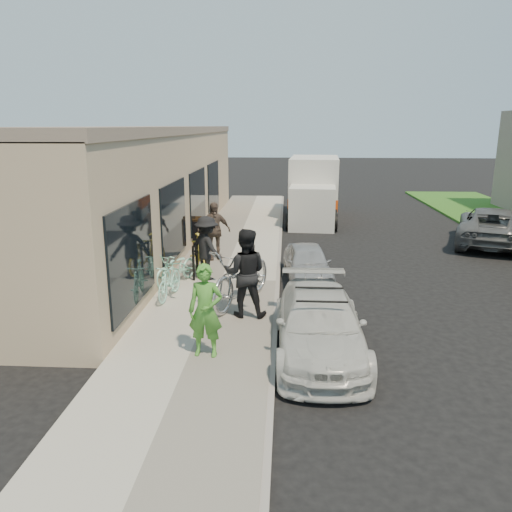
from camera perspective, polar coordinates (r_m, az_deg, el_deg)
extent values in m
plane|color=black|center=(10.89, 4.57, -8.36)|extent=(120.00, 120.00, 0.00)
cube|color=#A39F93|center=(13.79, -3.99, -3.00)|extent=(3.00, 34.00, 0.15)
cube|color=gray|center=(13.69, 2.47, -3.17)|extent=(0.12, 34.00, 0.13)
cube|color=tan|center=(18.84, -12.05, 7.48)|extent=(3.50, 20.00, 4.00)
cube|color=gray|center=(18.71, -12.40, 13.87)|extent=(3.60, 20.00, 0.25)
cube|color=black|center=(10.86, -13.93, 0.09)|extent=(0.06, 3.00, 2.20)
cube|color=black|center=(14.64, -9.36, 4.03)|extent=(0.06, 3.00, 2.20)
cube|color=black|center=(18.50, -6.66, 6.33)|extent=(0.06, 3.00, 2.20)
cube|color=black|center=(22.42, -4.89, 7.82)|extent=(0.06, 3.00, 2.20)
cylinder|color=black|center=(13.65, -7.16, -0.89)|extent=(0.07, 0.07, 0.93)
cylinder|color=black|center=(14.25, -6.77, -0.22)|extent=(0.07, 0.07, 0.93)
cylinder|color=black|center=(13.84, -7.02, 1.32)|extent=(0.08, 0.62, 0.07)
cube|color=#321F0E|center=(17.46, -6.90, 2.67)|extent=(0.63, 0.32, 1.00)
cube|color=#321F0E|center=(17.80, -6.55, 2.91)|extent=(0.63, 0.32, 1.00)
cube|color=black|center=(17.42, -6.94, 2.81)|extent=(0.50, 0.23, 0.71)
imported|color=beige|center=(9.66, 7.24, -7.75)|extent=(1.71, 4.08, 1.18)
cylinder|color=black|center=(9.03, 7.54, -5.25)|extent=(0.93, 0.04, 0.04)
cylinder|color=black|center=(9.77, 7.23, -3.68)|extent=(0.93, 0.04, 0.04)
imported|color=#AAABB0|center=(14.09, 5.89, -0.79)|extent=(1.47, 3.13, 1.03)
cube|color=beige|center=(21.25, 6.43, 5.49)|extent=(2.02, 2.02, 1.79)
cube|color=black|center=(21.20, 6.46, 6.50)|extent=(1.75, 0.18, 0.85)
cube|color=beige|center=(23.98, 6.63, 7.90)|extent=(2.45, 4.11, 2.74)
cube|color=#C03E0B|center=(24.06, 6.59, 6.44)|extent=(2.47, 4.13, 0.52)
cylinder|color=black|center=(20.92, 3.77, 3.96)|extent=(0.29, 0.77, 0.76)
cylinder|color=black|center=(20.88, 8.96, 3.80)|extent=(0.29, 0.77, 0.76)
cylinder|color=black|center=(21.94, 3.96, 4.46)|extent=(0.29, 0.77, 0.76)
cylinder|color=black|center=(21.90, 8.91, 4.30)|extent=(0.29, 0.77, 0.76)
cylinder|color=black|center=(25.47, 4.48, 5.88)|extent=(0.29, 0.77, 0.76)
cylinder|color=black|center=(25.44, 8.75, 5.74)|extent=(0.29, 0.77, 0.76)
imported|color=#505154|center=(20.25, 25.34, 3.10)|extent=(3.88, 5.41, 1.37)
imported|color=silver|center=(11.75, -1.59, -2.23)|extent=(1.87, 2.77, 1.38)
imported|color=#43892D|center=(9.11, -5.79, -6.24)|extent=(0.65, 0.44, 1.73)
imported|color=black|center=(10.91, -1.24, -1.95)|extent=(0.98, 0.77, 1.97)
imported|color=#9CE9D0|center=(12.37, -9.87, -2.76)|extent=(0.61, 1.52, 0.89)
imported|color=#9CE9D0|center=(13.48, -9.07, -1.31)|extent=(1.24, 1.74, 0.87)
imported|color=gold|center=(14.32, -6.47, 0.21)|extent=(1.07, 1.90, 1.10)
imported|color=black|center=(13.62, -5.64, 0.90)|extent=(1.28, 1.24, 1.76)
imported|color=brown|center=(15.71, -4.86, 2.88)|extent=(1.15, 0.80, 1.82)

